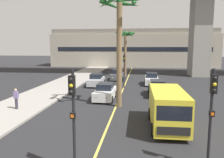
% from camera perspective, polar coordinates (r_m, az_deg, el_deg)
% --- Properties ---
extents(sidewalk_left, '(4.80, 80.00, 0.15)m').
position_cam_1_polar(sidewalk_left, '(21.22, -21.36, -5.95)').
color(sidewalk_left, '#9E9991').
rests_on(sidewalk_left, ground).
extents(lane_stripe_center, '(0.14, 56.00, 0.01)m').
position_cam_1_polar(lane_stripe_center, '(26.58, 2.71, -2.73)').
color(lane_stripe_center, '#DBCC4C').
rests_on(lane_stripe_center, ground).
extents(pier_building_backdrop, '(39.63, 8.04, 8.99)m').
position_cam_1_polar(pier_building_backdrop, '(57.32, 5.23, 7.62)').
color(pier_building_backdrop, '#BCB29E').
rests_on(pier_building_backdrop, ground).
extents(car_queue_front, '(1.90, 4.14, 1.56)m').
position_cam_1_polar(car_queue_front, '(29.28, -3.94, -0.29)').
color(car_queue_front, '#B7BABF').
rests_on(car_queue_front, ground).
extents(car_queue_second, '(1.84, 4.10, 1.56)m').
position_cam_1_polar(car_queue_second, '(24.09, 11.25, -2.30)').
color(car_queue_second, '#0C4728').
rests_on(car_queue_second, ground).
extents(car_queue_third, '(1.89, 4.13, 1.56)m').
position_cam_1_polar(car_queue_third, '(21.81, -1.69, -3.25)').
color(car_queue_third, white).
rests_on(car_queue_third, ground).
extents(car_queue_fourth, '(1.85, 4.11, 1.56)m').
position_cam_1_polar(car_queue_fourth, '(34.26, 1.38, 0.98)').
color(car_queue_fourth, '#4C5156').
rests_on(car_queue_fourth, ground).
extents(car_queue_fifth, '(1.88, 4.13, 1.56)m').
position_cam_1_polar(car_queue_fifth, '(30.59, 9.83, -0.03)').
color(car_queue_fifth, white).
rests_on(car_queue_fifth, ground).
extents(delivery_van, '(2.22, 5.28, 2.36)m').
position_cam_1_polar(delivery_van, '(14.75, 13.68, -6.89)').
color(delivery_van, yellow).
rests_on(delivery_van, ground).
extents(traffic_light_median_near, '(0.24, 0.37, 4.20)m').
position_cam_1_polar(traffic_light_median_near, '(9.09, -9.71, -6.99)').
color(traffic_light_median_near, black).
rests_on(traffic_light_median_near, ground).
extents(traffic_light_right_far_corner, '(0.24, 0.37, 4.20)m').
position_cam_1_polar(traffic_light_right_far_corner, '(10.06, 23.67, -6.09)').
color(traffic_light_right_far_corner, black).
rests_on(traffic_light_right_far_corner, ground).
extents(traffic_light_median_far, '(0.24, 0.37, 4.20)m').
position_cam_1_polar(traffic_light_median_far, '(27.27, 3.05, 3.30)').
color(traffic_light_median_far, black).
rests_on(traffic_light_median_far, ground).
extents(palm_tree_near_median, '(3.19, 3.20, 7.47)m').
position_cam_1_polar(palm_tree_near_median, '(37.86, 3.39, 9.32)').
color(palm_tree_near_median, brown).
rests_on(palm_tree_near_median, ground).
extents(palm_tree_mid_median, '(3.50, 3.58, 9.04)m').
position_cam_1_polar(palm_tree_mid_median, '(18.86, 1.79, 13.82)').
color(palm_tree_mid_median, brown).
rests_on(palm_tree_mid_median, ground).
extents(pedestrian_mid_block, '(0.34, 0.22, 1.62)m').
position_cam_1_polar(pedestrian_mid_block, '(19.50, -22.80, -4.48)').
color(pedestrian_mid_block, '#2D2D38').
rests_on(pedestrian_mid_block, sidewalk_left).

